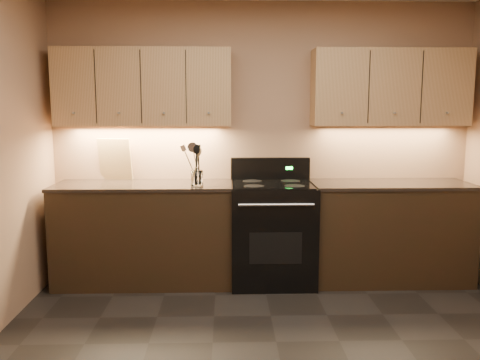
% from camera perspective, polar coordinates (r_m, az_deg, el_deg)
% --- Properties ---
extents(wall_back, '(4.00, 0.04, 2.60)m').
position_cam_1_polar(wall_back, '(4.92, 2.47, 4.44)').
color(wall_back, '#9D785C').
rests_on(wall_back, ground).
extents(counter_left, '(1.62, 0.62, 0.93)m').
position_cam_1_polar(counter_left, '(4.80, -10.63, -5.90)').
color(counter_left, black).
rests_on(counter_left, ground).
extents(counter_right, '(1.46, 0.62, 0.93)m').
position_cam_1_polar(counter_right, '(4.98, 16.40, -5.58)').
color(counter_right, black).
rests_on(counter_right, ground).
extents(stove, '(0.76, 0.68, 1.14)m').
position_cam_1_polar(stove, '(4.74, 3.64, -5.79)').
color(stove, black).
rests_on(stove, ground).
extents(upper_cab_left, '(1.60, 0.30, 0.70)m').
position_cam_1_polar(upper_cab_left, '(4.80, -10.78, 10.18)').
color(upper_cab_left, tan).
rests_on(upper_cab_left, wall_back).
extents(upper_cab_right, '(1.44, 0.30, 0.70)m').
position_cam_1_polar(upper_cab_right, '(4.98, 16.51, 9.91)').
color(upper_cab_right, tan).
rests_on(upper_cab_right, wall_back).
extents(outlet_plate, '(0.08, 0.01, 0.12)m').
position_cam_1_polar(outlet_plate, '(5.01, -12.57, 2.25)').
color(outlet_plate, '#B2B5BA').
rests_on(outlet_plate, wall_back).
extents(utensil_crock, '(0.12, 0.12, 0.14)m').
position_cam_1_polar(utensil_crock, '(4.51, -4.86, 0.14)').
color(utensil_crock, white).
rests_on(utensil_crock, counter_left).
extents(cutting_board, '(0.33, 0.14, 0.40)m').
position_cam_1_polar(cutting_board, '(4.99, -13.85, 2.28)').
color(cutting_board, tan).
rests_on(cutting_board, counter_left).
extents(wooden_spoon, '(0.13, 0.10, 0.33)m').
position_cam_1_polar(wooden_spoon, '(4.49, -5.33, 1.58)').
color(wooden_spoon, tan).
rests_on(wooden_spoon, utensil_crock).
extents(black_spoon, '(0.07, 0.11, 0.35)m').
position_cam_1_polar(black_spoon, '(4.52, -4.95, 1.76)').
color(black_spoon, black).
rests_on(black_spoon, utensil_crock).
extents(black_turner, '(0.10, 0.15, 0.37)m').
position_cam_1_polar(black_turner, '(4.49, -4.63, 1.81)').
color(black_turner, black).
rests_on(black_turner, utensil_crock).
extents(steel_spatula, '(0.25, 0.13, 0.39)m').
position_cam_1_polar(steel_spatula, '(4.51, -4.69, 1.97)').
color(steel_spatula, silver).
rests_on(steel_spatula, utensil_crock).
extents(steel_skimmer, '(0.18, 0.17, 0.38)m').
position_cam_1_polar(steel_skimmer, '(4.49, -4.47, 1.82)').
color(steel_skimmer, silver).
rests_on(steel_skimmer, utensil_crock).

